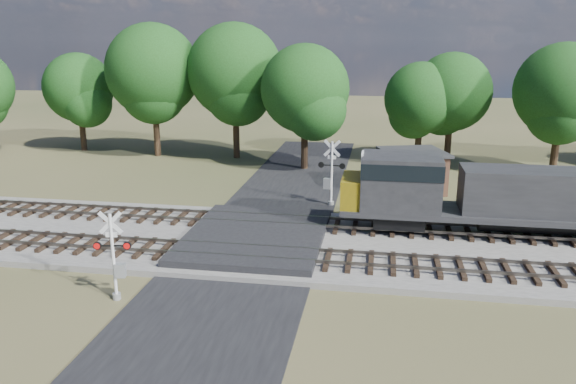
# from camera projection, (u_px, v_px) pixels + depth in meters

# --- Properties ---
(ground) EXTENTS (160.00, 160.00, 0.00)m
(ground) POSITION_uv_depth(u_px,v_px,m) (254.00, 247.00, 28.73)
(ground) COLOR #3B4524
(ground) RESTS_ON ground
(ballast_bed) EXTENTS (140.00, 10.00, 0.30)m
(ballast_bed) POSITION_uv_depth(u_px,v_px,m) (454.00, 253.00, 27.57)
(ballast_bed) COLOR gray
(ballast_bed) RESTS_ON ground
(road) EXTENTS (7.00, 60.00, 0.08)m
(road) POSITION_uv_depth(u_px,v_px,m) (254.00, 246.00, 28.72)
(road) COLOR black
(road) RESTS_ON ground
(crossing_panel) EXTENTS (7.00, 9.00, 0.62)m
(crossing_panel) POSITION_uv_depth(u_px,v_px,m) (256.00, 238.00, 29.12)
(crossing_panel) COLOR #262628
(crossing_panel) RESTS_ON ground
(track_near) EXTENTS (140.00, 2.60, 0.33)m
(track_near) POSITION_uv_depth(u_px,v_px,m) (309.00, 258.00, 26.22)
(track_near) COLOR black
(track_near) RESTS_ON ballast_bed
(track_far) EXTENTS (140.00, 2.60, 0.33)m
(track_far) POSITION_uv_depth(u_px,v_px,m) (321.00, 224.00, 30.98)
(track_far) COLOR black
(track_far) RESTS_ON ballast_bed
(crossing_signal_near) EXTENTS (1.52, 0.38, 3.79)m
(crossing_signal_near) POSITION_uv_depth(u_px,v_px,m) (116.00, 264.00, 22.55)
(crossing_signal_near) COLOR silver
(crossing_signal_near) RESTS_ON ground
(crossing_signal_far) EXTENTS (1.72, 0.40, 4.28)m
(crossing_signal_far) POSITION_uv_depth(u_px,v_px,m) (330.00, 179.00, 35.32)
(crossing_signal_far) COLOR silver
(crossing_signal_far) RESTS_ON ground
(equipment_shed) EXTENTS (5.20, 5.20, 2.85)m
(equipment_shed) POSITION_uv_depth(u_px,v_px,m) (412.00, 171.00, 38.98)
(equipment_shed) COLOR #442C1D
(equipment_shed) RESTS_ON ground
(treeline) EXTENTS (80.54, 11.24, 11.72)m
(treeline) POSITION_uv_depth(u_px,v_px,m) (404.00, 84.00, 45.35)
(treeline) COLOR black
(treeline) RESTS_ON ground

